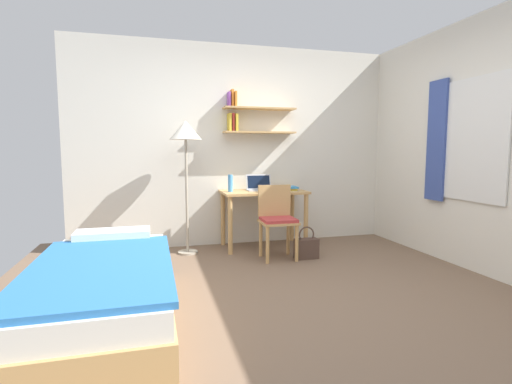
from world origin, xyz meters
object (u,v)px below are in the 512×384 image
desk (264,201)px  desk_chair (277,217)px  water_bottle (230,183)px  book_stack (290,188)px  bed (105,293)px  standing_lamp (186,138)px  laptop (260,186)px  handbag (306,248)px

desk → desk_chair: size_ratio=1.27×
water_bottle → book_stack: size_ratio=0.91×
book_stack → water_bottle: bearing=-179.3°
bed → standing_lamp: size_ratio=1.21×
bed → water_bottle: size_ratio=9.02×
laptop → water_bottle: bearing=-168.3°
water_bottle → handbag: 1.22m
desk_chair → laptop: laptop is taller
bed → standing_lamp: 2.27m
water_bottle → handbag: bearing=-40.0°
book_stack → handbag: book_stack is taller
handbag → water_bottle: bearing=140.0°
desk → book_stack: 0.40m
desk_chair → handbag: bearing=-21.8°
desk → book_stack: (0.36, 0.00, 0.16)m
desk → desk_chair: desk_chair is taller
desk_chair → handbag: 0.49m
desk_chair → water_bottle: size_ratio=3.93×
desk → bed: bearing=-132.7°
bed → book_stack: 2.84m
standing_lamp → desk_chair: bearing=-25.2°
laptop → desk_chair: bearing=-85.7°
water_bottle → laptop: bearing=11.7°
standing_lamp → book_stack: size_ratio=6.77×
desk → handbag: (0.33, -0.65, -0.47)m
desk_chair → laptop: size_ratio=2.50×
water_bottle → book_stack: (0.80, 0.01, -0.08)m
desk_chair → standing_lamp: 1.42m
standing_lamp → laptop: size_ratio=4.73×
desk_chair → laptop: 0.67m
desk_chair → water_bottle: (-0.44, 0.51, 0.37)m
desk_chair → book_stack: (0.35, 0.52, 0.28)m
bed → book_stack: (2.08, 1.87, 0.52)m
standing_lamp → water_bottle: (0.54, 0.05, -0.55)m
desk → water_bottle: water_bottle is taller
standing_lamp → handbag: 1.91m
bed → standing_lamp: bearing=67.6°
desk → book_stack: book_stack is taller
water_bottle → handbag: (0.76, -0.64, -0.71)m
handbag → bed: bearing=-149.2°
desk → laptop: 0.20m
desk_chair → water_bottle: water_bottle is taller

